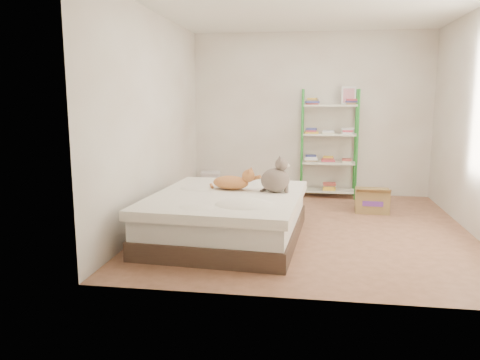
% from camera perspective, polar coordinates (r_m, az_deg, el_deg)
% --- Properties ---
extents(room, '(3.81, 4.21, 2.61)m').
position_cam_1_polar(room, '(5.61, 8.50, 7.16)').
color(room, '#A36F53').
rests_on(room, ground).
extents(bed, '(1.74, 2.11, 0.51)m').
position_cam_1_polar(bed, '(5.26, -1.57, -4.44)').
color(bed, '#453527').
rests_on(bed, ground).
extents(orange_cat, '(0.54, 0.35, 0.20)m').
position_cam_1_polar(orange_cat, '(5.44, -1.14, -0.10)').
color(orange_cat, gold).
rests_on(orange_cat, bed).
extents(grey_cat, '(0.39, 0.34, 0.40)m').
position_cam_1_polar(grey_cat, '(5.28, 4.33, 0.62)').
color(grey_cat, '#755E4F').
rests_on(grey_cat, bed).
extents(shelf_unit, '(0.88, 0.36, 1.74)m').
position_cam_1_polar(shelf_unit, '(7.53, 10.83, 4.39)').
color(shelf_unit, green).
rests_on(shelf_unit, ground).
extents(cardboard_box, '(0.48, 0.46, 0.37)m').
position_cam_1_polar(cardboard_box, '(6.75, 15.80, -2.41)').
color(cardboard_box, olive).
rests_on(cardboard_box, ground).
extents(white_bin, '(0.35, 0.32, 0.36)m').
position_cam_1_polar(white_bin, '(7.76, -3.60, -0.31)').
color(white_bin, silver).
rests_on(white_bin, ground).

